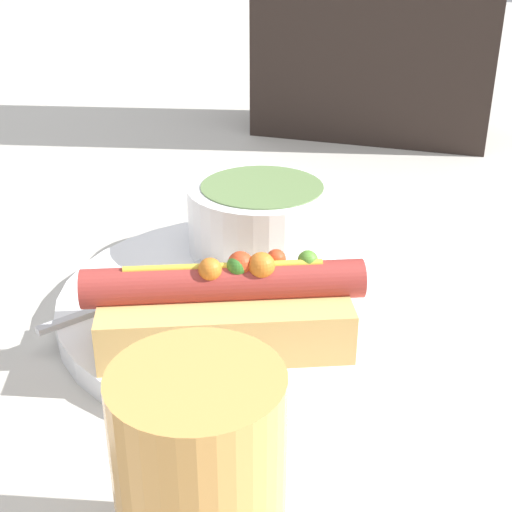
# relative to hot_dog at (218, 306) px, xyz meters

# --- Properties ---
(ground_plane) EXTENTS (4.00, 4.00, 0.00)m
(ground_plane) POSITION_rel_hot_dog_xyz_m (0.00, 0.06, -0.04)
(ground_plane) COLOR #BCB7AD
(dinner_plate) EXTENTS (0.27, 0.27, 0.02)m
(dinner_plate) POSITION_rel_hot_dog_xyz_m (0.00, 0.06, -0.03)
(dinner_plate) COLOR white
(dinner_plate) RESTS_ON ground_plane
(hot_dog) EXTENTS (0.17, 0.12, 0.06)m
(hot_dog) POSITION_rel_hot_dog_xyz_m (0.00, 0.00, 0.00)
(hot_dog) COLOR #DBAD60
(hot_dog) RESTS_ON dinner_plate
(soup_bowl) EXTENTS (0.11, 0.11, 0.05)m
(soup_bowl) POSITION_rel_hot_dog_xyz_m (-0.01, 0.13, 0.01)
(soup_bowl) COLOR white
(soup_bowl) RESTS_ON dinner_plate
(spoon) EXTENTS (0.10, 0.14, 0.01)m
(spoon) POSITION_rel_hot_dog_xyz_m (-0.04, 0.07, -0.02)
(spoon) COLOR #B7B7BC
(spoon) RESTS_ON dinner_plate
(drinking_glass) EXTENTS (0.07, 0.07, 0.10)m
(drinking_glass) POSITION_rel_hot_dog_xyz_m (0.05, -0.15, 0.01)
(drinking_glass) COLOR #D8994C
(drinking_glass) RESTS_ON ground_plane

